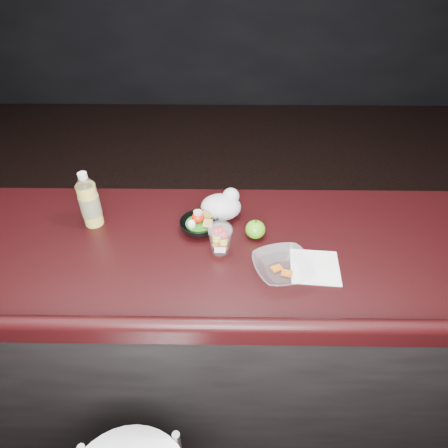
{
  "coord_description": "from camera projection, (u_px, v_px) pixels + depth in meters",
  "views": [
    {
      "loc": [
        0.1,
        -0.74,
        1.98
      ],
      "look_at": [
        0.09,
        0.33,
        1.1
      ],
      "focal_mm": 32.0,
      "sensor_mm": 36.0,
      "label": 1
    }
  ],
  "objects": [
    {
      "name": "counter",
      "position": [
        204.0,
        332.0,
        1.74
      ],
      "size": [
        4.06,
        0.71,
        1.02
      ],
      "color": "black",
      "rests_on": "ground"
    },
    {
      "name": "paper_napkin",
      "position": [
        315.0,
        267.0,
        1.33
      ],
      "size": [
        0.17,
        0.17,
        0.0
      ],
      "primitive_type": "cube",
      "rotation": [
        0.0,
        0.0,
        -0.08
      ],
      "color": "white",
      "rests_on": "counter"
    },
    {
      "name": "fruit_cup",
      "position": [
        220.0,
        237.0,
        1.36
      ],
      "size": [
        0.09,
        0.09,
        0.12
      ],
      "color": "white",
      "rests_on": "counter"
    },
    {
      "name": "snack_bowl",
      "position": [
        199.0,
        225.0,
        1.46
      ],
      "size": [
        0.14,
        0.14,
        0.08
      ],
      "rotation": [
        0.0,
        0.0,
        0.01
      ],
      "color": "black",
      "rests_on": "counter"
    },
    {
      "name": "green_apple",
      "position": [
        255.0,
        229.0,
        1.43
      ],
      "size": [
        0.07,
        0.07,
        0.08
      ],
      "color": "#36750D",
      "rests_on": "counter"
    },
    {
      "name": "lemonade_bottle",
      "position": [
        90.0,
        203.0,
        1.45
      ],
      "size": [
        0.07,
        0.07,
        0.22
      ],
      "color": "gold",
      "rests_on": "counter"
    },
    {
      "name": "plastic_bag",
      "position": [
        222.0,
        206.0,
        1.51
      ],
      "size": [
        0.15,
        0.13,
        0.11
      ],
      "color": "silver",
      "rests_on": "counter"
    },
    {
      "name": "room_shell",
      "position": [
        169.0,
        9.0,
        0.67
      ],
      "size": [
        8.0,
        8.0,
        8.0
      ],
      "color": "black",
      "rests_on": "ground"
    },
    {
      "name": "takeout_bowl",
      "position": [
        283.0,
        268.0,
        1.3
      ],
      "size": [
        0.24,
        0.24,
        0.05
      ],
      "rotation": [
        0.0,
        0.0,
        0.28
      ],
      "color": "silver",
      "rests_on": "counter"
    }
  ]
}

